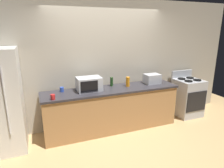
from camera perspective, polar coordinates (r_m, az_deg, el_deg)
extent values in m
plane|color=tan|center=(4.14, 2.09, -14.90)|extent=(8.00, 8.00, 0.00)
cube|color=#B2A893|center=(4.38, -1.96, 5.77)|extent=(6.40, 0.10, 2.70)
cube|color=#B27F4C|center=(4.27, 0.00, -7.38)|extent=(2.80, 0.60, 0.86)
cube|color=#2D2B30|center=(4.12, 0.00, -1.61)|extent=(2.84, 0.64, 0.04)
cube|color=white|center=(3.90, -29.38, -4.38)|extent=(0.72, 0.70, 1.80)
cylinder|color=silver|center=(3.50, -28.09, -4.60)|extent=(0.02, 0.02, 1.10)
cube|color=#B7BABF|center=(5.28, 20.70, -3.61)|extent=(0.60, 0.60, 0.90)
cube|color=black|center=(5.07, 22.97, -4.63)|extent=(0.55, 0.02, 0.48)
cube|color=#B7BABF|center=(5.34, 19.28, 2.77)|extent=(0.60, 0.04, 0.18)
cylinder|color=black|center=(4.98, 21.00, 0.79)|extent=(0.18, 0.18, 0.02)
cylinder|color=black|center=(5.16, 23.15, 1.05)|extent=(0.18, 0.18, 0.02)
cylinder|color=black|center=(5.16, 19.23, 1.44)|extent=(0.18, 0.18, 0.02)
cylinder|color=black|center=(5.33, 21.37, 1.67)|extent=(0.18, 0.18, 0.02)
cube|color=#B7BABF|center=(3.98, -6.57, 0.00)|extent=(0.48, 0.34, 0.27)
cube|color=black|center=(3.81, -6.47, -0.72)|extent=(0.34, 0.01, 0.21)
cube|color=#B7BABF|center=(4.57, 11.36, 1.47)|extent=(0.34, 0.26, 0.21)
cylinder|color=#1E3F19|center=(4.27, -0.13, 0.65)|extent=(0.06, 0.06, 0.19)
cylinder|color=orange|center=(4.26, 4.53, 0.66)|extent=(0.08, 0.08, 0.21)
cylinder|color=red|center=(3.63, -16.53, -3.57)|extent=(0.08, 0.08, 0.09)
cylinder|color=#2D4CB2|center=(4.02, -14.12, -1.52)|extent=(0.08, 0.08, 0.09)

